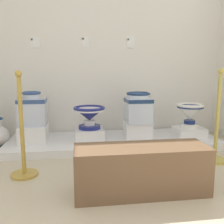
{
  "coord_description": "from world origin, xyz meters",
  "views": [
    {
      "loc": [
        1.27,
        -0.66,
        1.01
      ],
      "look_at": [
        1.71,
        2.58,
        0.46
      ],
      "focal_mm": 39.35,
      "sensor_mm": 36.0,
      "label": 1
    }
  ],
  "objects_px": {
    "antique_toilet_tall_cobalt": "(32,109)",
    "plinth_block_broad_patterned": "(138,130)",
    "plinth_block_pale_glazed": "(90,134)",
    "info_placard_first": "(35,42)",
    "plinth_block_central_ornate": "(189,132)",
    "plinth_block_tall_cobalt": "(34,133)",
    "antique_toilet_central_ornate": "(190,112)",
    "museum_bench": "(141,169)",
    "info_placard_third": "(131,43)",
    "info_placard_second": "(85,42)",
    "stanchion_post_near_left": "(23,146)",
    "stanchion_post_near_right": "(216,136)",
    "antique_toilet_broad_patterned": "(138,107)",
    "antique_toilet_pale_glazed": "(89,114)"
  },
  "relations": [
    {
      "from": "antique_toilet_tall_cobalt",
      "to": "plinth_block_broad_patterned",
      "type": "height_order",
      "value": "antique_toilet_tall_cobalt"
    },
    {
      "from": "plinth_block_pale_glazed",
      "to": "info_placard_first",
      "type": "xyz_separation_m",
      "value": [
        -0.73,
        0.53,
        1.24
      ]
    },
    {
      "from": "plinth_block_central_ornate",
      "to": "plinth_block_tall_cobalt",
      "type": "bearing_deg",
      "value": 179.18
    },
    {
      "from": "antique_toilet_central_ornate",
      "to": "museum_bench",
      "type": "xyz_separation_m",
      "value": [
        -1.04,
        -1.32,
        -0.24
      ]
    },
    {
      "from": "info_placard_third",
      "to": "museum_bench",
      "type": "height_order",
      "value": "info_placard_third"
    },
    {
      "from": "museum_bench",
      "to": "plinth_block_tall_cobalt",
      "type": "bearing_deg",
      "value": 129.19
    },
    {
      "from": "info_placard_third",
      "to": "museum_bench",
      "type": "xyz_separation_m",
      "value": [
        -0.29,
        -1.83,
        -1.23
      ]
    },
    {
      "from": "plinth_block_tall_cobalt",
      "to": "info_placard_second",
      "type": "distance_m",
      "value": 1.5
    },
    {
      "from": "antique_toilet_tall_cobalt",
      "to": "plinth_block_broad_patterned",
      "type": "relative_size",
      "value": 1.22
    },
    {
      "from": "info_placard_second",
      "to": "antique_toilet_central_ornate",
      "type": "bearing_deg",
      "value": -20.01
    },
    {
      "from": "plinth_block_pale_glazed",
      "to": "museum_bench",
      "type": "height_order",
      "value": "museum_bench"
    },
    {
      "from": "antique_toilet_tall_cobalt",
      "to": "stanchion_post_near_left",
      "type": "relative_size",
      "value": 0.43
    },
    {
      "from": "plinth_block_pale_glazed",
      "to": "plinth_block_broad_patterned",
      "type": "distance_m",
      "value": 0.67
    },
    {
      "from": "plinth_block_central_ornate",
      "to": "info_placard_second",
      "type": "distance_m",
      "value": 1.98
    },
    {
      "from": "plinth_block_pale_glazed",
      "to": "info_placard_third",
      "type": "height_order",
      "value": "info_placard_third"
    },
    {
      "from": "info_placard_second",
      "to": "info_placard_first",
      "type": "bearing_deg",
      "value": 180.0
    },
    {
      "from": "plinth_block_broad_patterned",
      "to": "stanchion_post_near_right",
      "type": "relative_size",
      "value": 0.35
    },
    {
      "from": "antique_toilet_tall_cobalt",
      "to": "plinth_block_pale_glazed",
      "type": "xyz_separation_m",
      "value": [
        0.73,
        -0.04,
        -0.36
      ]
    },
    {
      "from": "antique_toilet_central_ornate",
      "to": "info_placard_third",
      "type": "height_order",
      "value": "info_placard_third"
    },
    {
      "from": "info_placard_third",
      "to": "plinth_block_pale_glazed",
      "type": "bearing_deg",
      "value": -140.94
    },
    {
      "from": "antique_toilet_tall_cobalt",
      "to": "plinth_block_tall_cobalt",
      "type": "bearing_deg",
      "value": 180.0
    },
    {
      "from": "plinth_block_pale_glazed",
      "to": "info_placard_first",
      "type": "relative_size",
      "value": 2.61
    },
    {
      "from": "antique_toilet_broad_patterned",
      "to": "stanchion_post_near_left",
      "type": "height_order",
      "value": "stanchion_post_near_left"
    },
    {
      "from": "antique_toilet_broad_patterned",
      "to": "info_placard_second",
      "type": "relative_size",
      "value": 2.89
    },
    {
      "from": "stanchion_post_near_right",
      "to": "antique_toilet_central_ornate",
      "type": "bearing_deg",
      "value": 88.12
    },
    {
      "from": "plinth_block_broad_patterned",
      "to": "stanchion_post_near_right",
      "type": "height_order",
      "value": "stanchion_post_near_right"
    },
    {
      "from": "plinth_block_tall_cobalt",
      "to": "stanchion_post_near_left",
      "type": "relative_size",
      "value": 0.38
    },
    {
      "from": "antique_toilet_central_ornate",
      "to": "antique_toilet_tall_cobalt",
      "type": "bearing_deg",
      "value": 179.18
    },
    {
      "from": "antique_toilet_tall_cobalt",
      "to": "info_placard_third",
      "type": "height_order",
      "value": "info_placard_third"
    },
    {
      "from": "info_placard_first",
      "to": "info_placard_second",
      "type": "xyz_separation_m",
      "value": [
        0.71,
        -0.0,
        0.02
      ]
    },
    {
      "from": "plinth_block_pale_glazed",
      "to": "plinth_block_central_ornate",
      "type": "relative_size",
      "value": 0.94
    },
    {
      "from": "antique_toilet_broad_patterned",
      "to": "plinth_block_tall_cobalt",
      "type": "bearing_deg",
      "value": -179.35
    },
    {
      "from": "antique_toilet_central_ornate",
      "to": "info_placard_second",
      "type": "relative_size",
      "value": 2.6
    },
    {
      "from": "plinth_block_tall_cobalt",
      "to": "antique_toilet_pale_glazed",
      "type": "height_order",
      "value": "antique_toilet_pale_glazed"
    },
    {
      "from": "plinth_block_tall_cobalt",
      "to": "plinth_block_broad_patterned",
      "type": "relative_size",
      "value": 1.06
    },
    {
      "from": "info_placard_second",
      "to": "stanchion_post_near_left",
      "type": "distance_m",
      "value": 1.88
    },
    {
      "from": "info_placard_first",
      "to": "plinth_block_central_ornate",
      "type": "bearing_deg",
      "value": -13.66
    },
    {
      "from": "plinth_block_central_ornate",
      "to": "info_placard_first",
      "type": "bearing_deg",
      "value": 166.34
    },
    {
      "from": "plinth_block_tall_cobalt",
      "to": "info_placard_third",
      "type": "relative_size",
      "value": 2.43
    },
    {
      "from": "antique_toilet_central_ornate",
      "to": "stanchion_post_near_right",
      "type": "height_order",
      "value": "stanchion_post_near_right"
    },
    {
      "from": "antique_toilet_pale_glazed",
      "to": "plinth_block_pale_glazed",
      "type": "bearing_deg",
      "value": 63.43
    },
    {
      "from": "antique_toilet_tall_cobalt",
      "to": "plinth_block_central_ornate",
      "type": "height_order",
      "value": "antique_toilet_tall_cobalt"
    },
    {
      "from": "plinth_block_broad_patterned",
      "to": "plinth_block_central_ornate",
      "type": "relative_size",
      "value": 0.92
    },
    {
      "from": "antique_toilet_broad_patterned",
      "to": "info_placard_second",
      "type": "xyz_separation_m",
      "value": [
        -0.69,
        0.47,
        0.9
      ]
    },
    {
      "from": "antique_toilet_pale_glazed",
      "to": "antique_toilet_broad_patterned",
      "type": "relative_size",
      "value": 0.99
    },
    {
      "from": "plinth_block_pale_glazed",
      "to": "info_placard_third",
      "type": "xyz_separation_m",
      "value": [
        0.65,
        0.53,
        1.25
      ]
    },
    {
      "from": "info_placard_first",
      "to": "stanchion_post_near_right",
      "type": "bearing_deg",
      "value": -30.44
    },
    {
      "from": "plinth_block_broad_patterned",
      "to": "plinth_block_pale_glazed",
      "type": "bearing_deg",
      "value": -175.02
    },
    {
      "from": "antique_toilet_central_ornate",
      "to": "plinth_block_pale_glazed",
      "type": "bearing_deg",
      "value": -179.51
    },
    {
      "from": "antique_toilet_tall_cobalt",
      "to": "info_placard_third",
      "type": "relative_size",
      "value": 2.79
    }
  ]
}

